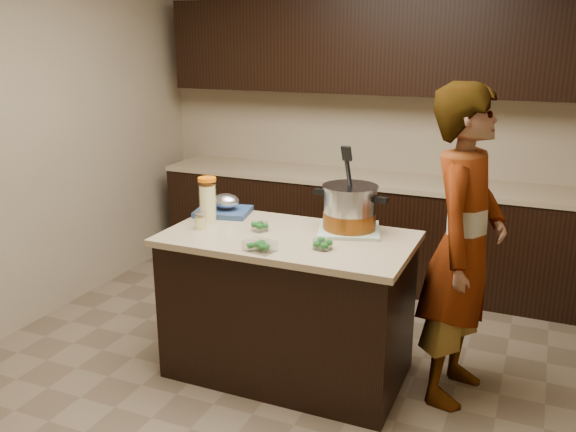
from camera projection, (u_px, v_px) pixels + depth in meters
name	position (u px, v px, depth m)	size (l,w,h in m)	color
ground_plane	(288.00, 371.00, 3.84)	(4.00, 4.00, 0.00)	brown
room_shell	(288.00, 95.00, 3.35)	(4.04, 4.04, 2.72)	tan
back_cabinets	(370.00, 171.00, 5.10)	(3.60, 0.63, 2.33)	black
island	(288.00, 305.00, 3.71)	(1.46, 0.81, 0.90)	black
dish_towel	(349.00, 230.00, 3.66)	(0.36, 0.36, 0.02)	#608E61
stock_pot	(350.00, 210.00, 3.62)	(0.47, 0.37, 0.48)	#B7B7BC
lemonade_pitcher	(208.00, 201.00, 3.83)	(0.14, 0.14, 0.28)	#F1EB93
mason_jar	(200.00, 221.00, 3.70)	(0.09, 0.09, 0.11)	#F1EB93
broccoli_tub_left	(260.00, 227.00, 3.67)	(0.11, 0.11, 0.05)	silver
broccoli_tub_right	(323.00, 245.00, 3.35)	(0.14, 0.14, 0.05)	silver
broccoli_tub_rect	(260.00, 246.00, 3.32)	(0.18, 0.15, 0.06)	silver
blue_tray	(224.00, 208.00, 4.00)	(0.39, 0.34, 0.13)	navy
person	(463.00, 247.00, 3.38)	(0.66, 0.43, 1.81)	gray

